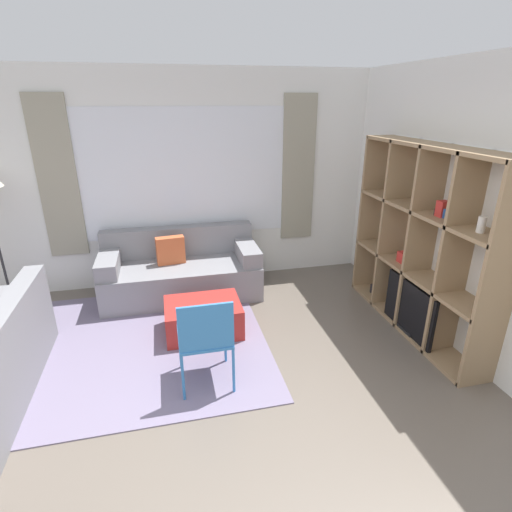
{
  "coord_description": "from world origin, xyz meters",
  "views": [
    {
      "loc": [
        -0.29,
        -1.84,
        2.33
      ],
      "look_at": [
        0.57,
        1.8,
        0.85
      ],
      "focal_mm": 28.0,
      "sensor_mm": 36.0,
      "label": 1
    }
  ],
  "objects": [
    {
      "name": "ground_plane",
      "position": [
        0.0,
        0.0,
        0.0
      ],
      "size": [
        16.0,
        16.0,
        0.0
      ],
      "primitive_type": "plane",
      "color": "#665B51"
    },
    {
      "name": "wall_back",
      "position": [
        0.0,
        3.31,
        1.36
      ],
      "size": [
        6.0,
        0.11,
        2.7
      ],
      "color": "white",
      "rests_on": "ground_plane"
    },
    {
      "name": "wall_right",
      "position": [
        2.44,
        1.64,
        1.35
      ],
      "size": [
        0.07,
        4.48,
        2.7
      ],
      "primitive_type": "cube",
      "color": "white",
      "rests_on": "ground_plane"
    },
    {
      "name": "area_rug",
      "position": [
        -0.84,
        1.79,
        0.01
      ],
      "size": [
        2.89,
        2.35,
        0.01
      ],
      "primitive_type": "cube",
      "color": "slate",
      "rests_on": "ground_plane"
    },
    {
      "name": "shelving_unit",
      "position": [
        2.25,
        1.49,
        0.93
      ],
      "size": [
        0.35,
        2.06,
        1.94
      ],
      "color": "silver",
      "rests_on": "ground_plane"
    },
    {
      "name": "couch_main",
      "position": [
        -0.16,
        2.85,
        0.3
      ],
      "size": [
        1.91,
        0.84,
        0.81
      ],
      "color": "gray",
      "rests_on": "ground_plane"
    },
    {
      "name": "ottoman",
      "position": [
        0.01,
        1.87,
        0.17
      ],
      "size": [
        0.78,
        0.58,
        0.34
      ],
      "color": "#A82823",
      "rests_on": "ground_plane"
    },
    {
      "name": "folding_chair",
      "position": [
        -0.05,
        0.99,
        0.52
      ],
      "size": [
        0.44,
        0.46,
        0.86
      ],
      "rotation": [
        0.0,
        0.0,
        3.14
      ],
      "color": "#3375B7",
      "rests_on": "ground_plane"
    }
  ]
}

